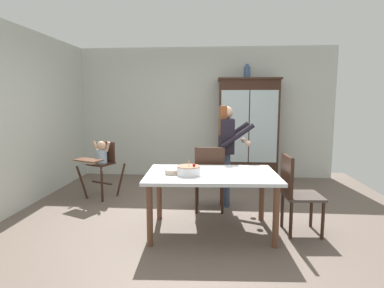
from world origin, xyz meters
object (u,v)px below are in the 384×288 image
(china_cabinet, at_px, (248,129))
(birthday_cake, at_px, (189,170))
(serving_bowl, at_px, (172,172))
(ceramic_vase, at_px, (247,72))
(dining_chair_far_side, at_px, (210,174))
(high_chair_with_toddler, at_px, (101,159))
(dining_table, at_px, (211,180))
(dining_chair_right_end, at_px, (294,188))
(adult_person, at_px, (227,143))

(china_cabinet, xyz_separation_m, birthday_cake, (-0.94, -2.82, -0.24))
(serving_bowl, bearing_deg, ceramic_vase, 68.39)
(serving_bowl, xyz_separation_m, dining_chair_far_side, (0.43, 0.79, -0.21))
(high_chair_with_toddler, distance_m, birthday_cake, 2.10)
(high_chair_with_toddler, height_order, serving_bowl, high_chair_with_toddler)
(dining_table, relative_size, birthday_cake, 5.77)
(ceramic_vase, bearing_deg, serving_bowl, -111.61)
(china_cabinet, relative_size, ceramic_vase, 7.59)
(dining_table, xyz_separation_m, dining_chair_far_side, (-0.04, 0.71, -0.10))
(ceramic_vase, xyz_separation_m, dining_table, (-0.64, -2.70, -1.52))
(ceramic_vase, distance_m, high_chair_with_toddler, 3.24)
(dining_chair_right_end, bearing_deg, dining_table, 88.95)
(ceramic_vase, xyz_separation_m, dining_chair_right_end, (0.36, -2.65, -1.61))
(high_chair_with_toddler, bearing_deg, dining_table, -10.23)
(high_chair_with_toddler, relative_size, dining_chair_right_end, 0.99)
(dining_chair_far_side, bearing_deg, serving_bowl, 60.09)
(serving_bowl, bearing_deg, high_chair_with_toddler, 135.69)
(birthday_cake, height_order, serving_bowl, birthday_cake)
(china_cabinet, relative_size, adult_person, 1.34)
(birthday_cake, distance_m, dining_chair_far_side, 0.90)
(dining_chair_far_side, height_order, dining_chair_right_end, same)
(china_cabinet, bearing_deg, adult_person, -105.92)
(dining_table, height_order, serving_bowl, serving_bowl)
(dining_table, height_order, birthday_cake, birthday_cake)
(ceramic_vase, xyz_separation_m, serving_bowl, (-1.10, -2.78, -1.40))
(high_chair_with_toddler, height_order, birthday_cake, high_chair_with_toddler)
(dining_chair_far_side, bearing_deg, china_cabinet, -111.63)
(dining_table, height_order, dining_chair_right_end, dining_chair_right_end)
(birthday_cake, relative_size, dining_chair_right_end, 0.29)
(high_chair_with_toddler, bearing_deg, serving_bowl, -20.10)
(high_chair_with_toddler, relative_size, dining_chair_far_side, 0.99)
(serving_bowl, bearing_deg, birthday_cake, -11.17)
(china_cabinet, height_order, birthday_cake, china_cabinet)
(birthday_cake, xyz_separation_m, dining_chair_right_end, (1.26, 0.17, -0.24))
(adult_person, distance_m, serving_bowl, 1.33)
(birthday_cake, bearing_deg, serving_bowl, 168.83)
(adult_person, distance_m, dining_chair_far_side, 0.58)
(china_cabinet, distance_m, ceramic_vase, 1.14)
(dining_chair_right_end, bearing_deg, china_cabinet, 2.88)
(adult_person, xyz_separation_m, serving_bowl, (-0.67, -1.13, -0.20))
(high_chair_with_toddler, height_order, dining_chair_far_side, dining_chair_far_side)
(high_chair_with_toddler, distance_m, serving_bowl, 1.93)
(ceramic_vase, height_order, birthday_cake, ceramic_vase)
(serving_bowl, bearing_deg, dining_table, 9.77)
(adult_person, height_order, dining_chair_right_end, adult_person)
(adult_person, relative_size, serving_bowl, 8.50)
(birthday_cake, bearing_deg, adult_person, 67.95)
(serving_bowl, bearing_deg, china_cabinet, 67.60)
(dining_table, bearing_deg, ceramic_vase, 76.75)
(ceramic_vase, relative_size, adult_person, 0.18)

